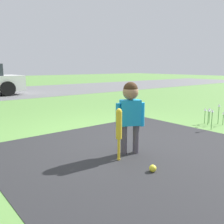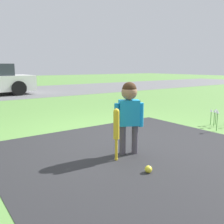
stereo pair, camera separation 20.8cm
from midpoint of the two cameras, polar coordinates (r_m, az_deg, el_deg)
The scene contains 5 objects.
ground_plane at distance 4.21m, azimuth 1.41°, elevation -6.36°, with size 60.00×60.00×0.00m, color #5B8C42.
child at distance 3.42m, azimuth 5.67°, elevation 0.92°, with size 0.38×0.26×1.01m.
baseball_bat at distance 3.19m, azimuth 2.86°, elevation -3.51°, with size 0.08×0.08×0.69m.
sports_ball at distance 3.00m, azimuth 10.34°, elevation -12.77°, with size 0.09×0.09×0.09m.
flower_bed at distance 5.56m, azimuth 24.30°, elevation 0.01°, with size 0.61×0.44×0.44m.
Camera 2 is at (-2.36, -3.28, 1.21)m, focal length 40.00 mm.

